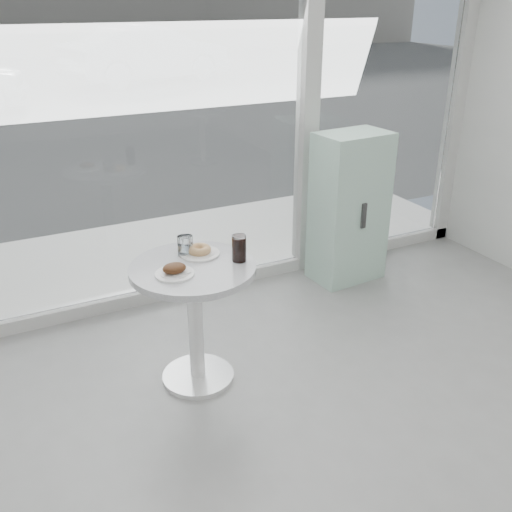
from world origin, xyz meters
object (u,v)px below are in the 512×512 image
mint_cabinet (349,208)px  cola_glass (239,249)px  plate_donut (200,251)px  water_tumbler_a (184,247)px  water_tumbler_b (187,246)px  main_table (194,300)px  plate_fritter (175,270)px  car_silver (147,54)px

mint_cabinet → cola_glass: size_ratio=7.70×
mint_cabinet → plate_donut: size_ratio=5.15×
plate_donut → water_tumbler_a: water_tumbler_a is taller
water_tumbler_a → water_tumbler_b: 0.03m
main_table → plate_donut: size_ratio=3.27×
water_tumbler_b → cola_glass: cola_glass is taller
mint_cabinet → plate_fritter: (-1.75, -0.84, 0.19)m
water_tumbler_b → plate_fritter: bearing=-123.9°
main_table → water_tumbler_a: 0.31m
car_silver → water_tumbler_a: size_ratio=37.79×
plate_donut → cola_glass: bearing=-46.7°
plate_fritter → plate_donut: size_ratio=0.92×
mint_cabinet → car_silver: (2.00, 12.18, 0.14)m
plate_donut → cola_glass: size_ratio=1.49×
car_silver → plate_donut: 13.31m
mint_cabinet → car_silver: car_silver is taller
plate_fritter → main_table: bearing=27.4°
mint_cabinet → water_tumbler_b: bearing=-163.7°
mint_cabinet → car_silver: size_ratio=0.27×
main_table → mint_cabinet: bearing=25.5°
water_tumbler_b → water_tumbler_a: bearing=-148.1°
mint_cabinet → water_tumbler_a: (-1.61, -0.62, 0.22)m
car_silver → main_table: bearing=148.1°
water_tumbler_b → mint_cabinet: bearing=20.7°
mint_cabinet → main_table: bearing=-159.0°
main_table → water_tumbler_b: 0.32m
main_table → cola_glass: bearing=-12.7°
main_table → mint_cabinet: mint_cabinet is taller
cola_glass → plate_fritter: bearing=-179.2°
plate_donut → water_tumbler_b: water_tumbler_b is taller
plate_fritter → water_tumbler_a: (0.13, 0.22, 0.03)m
water_tumbler_a → mint_cabinet: bearing=20.9°
car_silver → plate_fritter: bearing=147.6°
mint_cabinet → water_tumbler_b: (-1.59, -0.60, 0.21)m
car_silver → water_tumbler_b: bearing=148.0°
water_tumbler_a → main_table: bearing=-92.7°
plate_donut → plate_fritter: bearing=-139.0°
main_table → water_tumbler_a: size_ratio=6.42×
mint_cabinet → water_tumbler_b: mint_cabinet is taller
water_tumbler_b → cola_glass: (0.23, -0.23, 0.03)m
main_table → plate_donut: (0.09, 0.12, 0.24)m
car_silver → cola_glass: (-3.36, -13.01, 0.10)m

